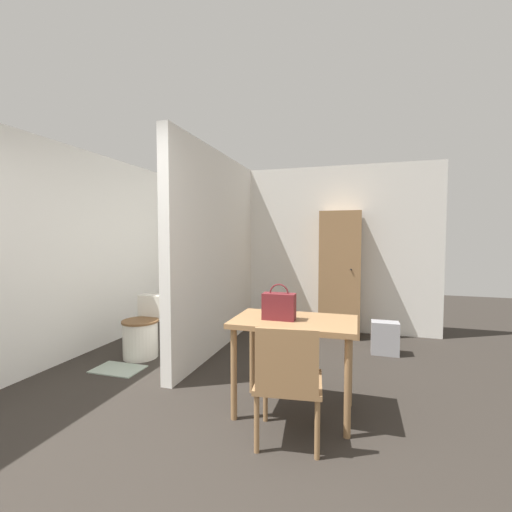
% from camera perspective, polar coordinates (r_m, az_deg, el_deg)
% --- Properties ---
extents(wall_back, '(4.88, 0.12, 2.50)m').
position_cam_1_polar(wall_back, '(5.50, 3.24, 1.25)').
color(wall_back, white).
rests_on(wall_back, ground_plane).
extents(wall_left, '(0.12, 4.96, 2.50)m').
position_cam_1_polar(wall_left, '(4.66, -28.02, 0.51)').
color(wall_left, white).
rests_on(wall_left, ground_plane).
extents(partition_wall, '(0.12, 2.49, 2.50)m').
position_cam_1_polar(partition_wall, '(4.40, -6.50, 0.74)').
color(partition_wall, white).
rests_on(partition_wall, ground_plane).
extents(dining_table, '(0.98, 0.61, 0.77)m').
position_cam_1_polar(dining_table, '(2.86, 6.36, -12.60)').
color(dining_table, '#997047').
rests_on(dining_table, ground_plane).
extents(wooden_chair, '(0.51, 0.51, 0.85)m').
position_cam_1_polar(wooden_chair, '(2.51, 5.40, -19.75)').
color(wooden_chair, '#997047').
rests_on(wooden_chair, ground_plane).
extents(toilet, '(0.43, 0.58, 0.71)m').
position_cam_1_polar(toilet, '(4.44, -18.32, -11.96)').
color(toilet, silver).
rests_on(toilet, ground_plane).
extents(handbag, '(0.26, 0.12, 0.29)m').
position_cam_1_polar(handbag, '(2.79, 3.85, -8.30)').
color(handbag, maroon).
rests_on(handbag, dining_table).
extents(wooden_cabinet, '(0.57, 0.43, 1.80)m').
position_cam_1_polar(wooden_cabinet, '(5.10, 13.83, -2.93)').
color(wooden_cabinet, '#997047').
rests_on(wooden_cabinet, ground_plane).
extents(bath_mat, '(0.52, 0.35, 0.01)m').
position_cam_1_polar(bath_mat, '(4.18, -22.00, -17.08)').
color(bath_mat, '#99A899').
rests_on(bath_mat, ground_plane).
extents(space_heater, '(0.32, 0.20, 0.40)m').
position_cam_1_polar(space_heater, '(4.59, 20.69, -12.65)').
color(space_heater, '#9E9EA3').
rests_on(space_heater, ground_plane).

